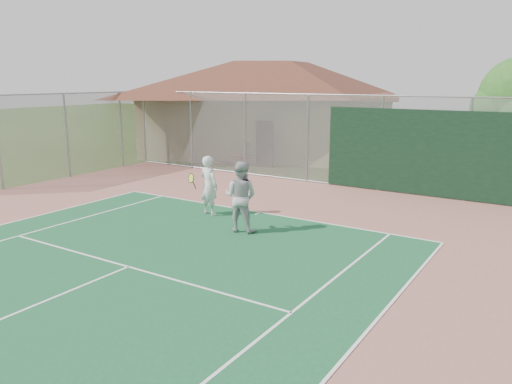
# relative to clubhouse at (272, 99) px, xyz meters

# --- Properties ---
(back_fence) EXTENTS (20.08, 0.11, 3.53)m
(back_fence) POSITION_rel_clubhouse_xyz_m (8.47, -6.27, -1.35)
(back_fence) COLOR gray
(back_fence) RESTS_ON ground
(side_fence_left) EXTENTS (0.08, 9.00, 3.50)m
(side_fence_left) POSITION_rel_clubhouse_xyz_m (-3.64, -10.74, -1.27)
(side_fence_left) COLOR gray
(side_fence_left) RESTS_ON ground
(clubhouse) EXTENTS (16.08, 13.34, 5.95)m
(clubhouse) POSITION_rel_clubhouse_xyz_m (0.00, 0.00, 0.00)
(clubhouse) COLOR tan
(clubhouse) RESTS_ON ground
(bleachers) EXTENTS (3.13, 2.03, 1.13)m
(bleachers) POSITION_rel_clubhouse_xyz_m (-0.24, -3.66, -2.42)
(bleachers) COLOR #AE4928
(bleachers) RESTS_ON ground
(player_white_front) EXTENTS (0.98, 0.69, 1.82)m
(player_white_front) POSITION_rel_clubhouse_xyz_m (5.17, -12.41, -2.10)
(player_white_front) COLOR silver
(player_white_front) RESTS_ON ground
(player_grey_back) EXTENTS (1.05, 0.88, 1.92)m
(player_grey_back) POSITION_rel_clubhouse_xyz_m (6.94, -13.27, -2.06)
(player_grey_back) COLOR #A7AAAC
(player_grey_back) RESTS_ON ground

